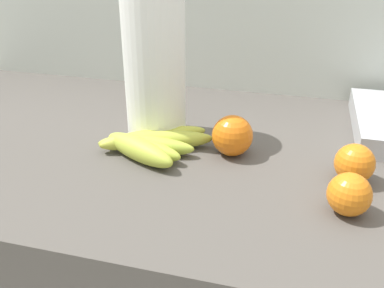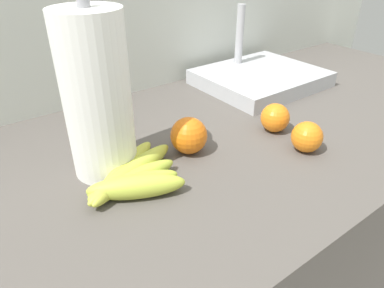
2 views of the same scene
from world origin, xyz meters
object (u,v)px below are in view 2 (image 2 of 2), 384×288
at_px(sink_basin, 260,77).
at_px(orange_front, 189,136).
at_px(banana_bunch, 132,178).
at_px(orange_far_right, 275,118).
at_px(paper_towel_roll, 97,97).
at_px(orange_center, 307,137).

bearing_deg(sink_basin, orange_front, -155.22).
bearing_deg(banana_bunch, orange_far_right, -0.90).
bearing_deg(orange_far_right, orange_front, 168.67).
relative_size(orange_far_right, orange_front, 0.86).
distance_m(orange_far_right, paper_towel_roll, 0.40).
bearing_deg(banana_bunch, sink_basin, 21.86).
bearing_deg(orange_front, orange_center, -35.53).
relative_size(banana_bunch, orange_front, 2.85).
height_order(orange_far_right, paper_towel_roll, paper_towel_roll).
height_order(orange_far_right, sink_basin, sink_basin).
height_order(orange_front, orange_center, orange_front).
height_order(banana_bunch, sink_basin, sink_basin).
xyz_separation_m(banana_bunch, orange_far_right, (0.36, -0.01, 0.01)).
bearing_deg(orange_far_right, sink_basin, 50.48).
height_order(orange_far_right, orange_front, orange_front).
bearing_deg(orange_center, banana_bunch, 163.33).
bearing_deg(paper_towel_roll, sink_basin, 13.93).
xyz_separation_m(banana_bunch, orange_front, (0.15, 0.04, 0.02)).
height_order(orange_far_right, orange_center, orange_far_right).
distance_m(banana_bunch, orange_center, 0.36).
bearing_deg(orange_front, sink_basin, 24.78).
distance_m(orange_front, orange_center, 0.24).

